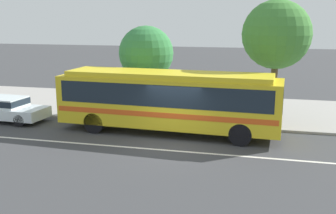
% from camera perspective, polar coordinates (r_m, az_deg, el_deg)
% --- Properties ---
extents(ground_plane, '(120.00, 120.00, 0.00)m').
position_cam_1_polar(ground_plane, '(17.73, 0.36, -5.34)').
color(ground_plane, '#3B3B3E').
extents(sidewalk_slab, '(60.00, 8.00, 0.12)m').
position_cam_1_polar(sidewalk_slab, '(24.51, 4.27, -0.19)').
color(sidewalk_slab, '#9C9893').
rests_on(sidewalk_slab, ground_plane).
extents(lane_stripe_center, '(56.00, 0.16, 0.01)m').
position_cam_1_polar(lane_stripe_center, '(16.99, -0.27, -6.14)').
color(lane_stripe_center, silver).
rests_on(lane_stripe_center, ground_plane).
extents(transit_bus, '(10.67, 2.97, 2.94)m').
position_cam_1_polar(transit_bus, '(19.14, 0.04, 1.29)').
color(transit_bus, gold).
rests_on(transit_bus, ground_plane).
extents(sedan_behind_bus, '(4.74, 2.08, 1.29)m').
position_cam_1_polar(sedan_behind_bus, '(23.37, -22.36, -0.07)').
color(sedan_behind_bus, silver).
rests_on(sedan_behind_bus, ground_plane).
extents(pedestrian_waiting_near_sign, '(0.47, 0.47, 1.67)m').
position_cam_1_polar(pedestrian_waiting_near_sign, '(21.83, 14.46, 0.66)').
color(pedestrian_waiting_near_sign, '#3A3A41').
rests_on(pedestrian_waiting_near_sign, sidewalk_slab).
extents(pedestrian_walking_along_curb, '(0.41, 0.41, 1.61)m').
position_cam_1_polar(pedestrian_walking_along_curb, '(21.88, 7.38, 0.88)').
color(pedestrian_walking_along_curb, '#30332D').
rests_on(pedestrian_walking_along_curb, sidewalk_slab).
extents(bus_stop_sign, '(0.09, 0.44, 2.35)m').
position_cam_1_polar(bus_stop_sign, '(20.58, 14.49, 1.46)').
color(bus_stop_sign, gray).
rests_on(bus_stop_sign, sidewalk_slab).
extents(street_tree_near_stop, '(3.07, 3.07, 4.91)m').
position_cam_1_polar(street_tree_near_stop, '(22.75, -3.12, 7.56)').
color(street_tree_near_stop, brown).
rests_on(street_tree_near_stop, sidewalk_slab).
extents(street_tree_mid_block, '(3.55, 3.55, 6.26)m').
position_cam_1_polar(street_tree_mid_block, '(21.65, 15.13, 9.83)').
color(street_tree_mid_block, brown).
rests_on(street_tree_mid_block, sidewalk_slab).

